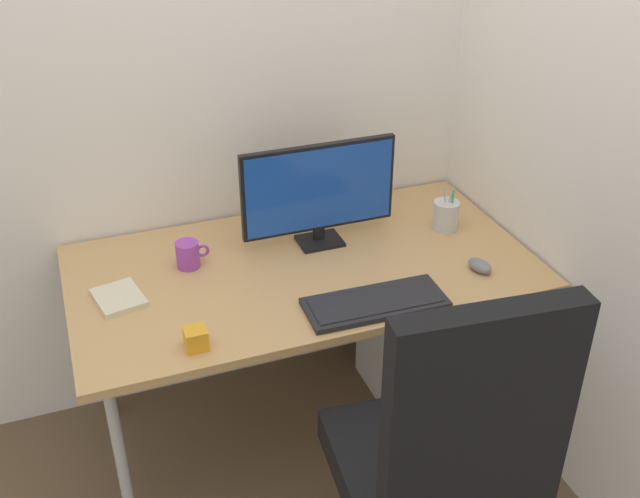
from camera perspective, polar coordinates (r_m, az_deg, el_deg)
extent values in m
plane|color=brown|center=(2.97, -1.16, -13.39)|extent=(8.00, 8.00, 0.00)
cube|color=white|center=(2.64, -4.79, 16.04)|extent=(2.86, 0.04, 2.80)
cube|color=white|center=(2.45, 18.47, 13.43)|extent=(0.04, 2.16, 2.80)
cube|color=tan|center=(2.52, -1.33, -1.47)|extent=(1.53, 0.83, 0.03)
cylinder|color=#B2B5BA|center=(2.40, -14.72, -16.02)|extent=(0.04, 0.04, 0.71)
cylinder|color=#B2B5BA|center=(2.76, 14.86, -8.75)|extent=(0.04, 0.04, 0.71)
cylinder|color=#B2B5BA|center=(2.91, -16.45, -6.79)|extent=(0.04, 0.04, 0.71)
cylinder|color=#B2B5BA|center=(3.22, 8.39, -1.82)|extent=(0.04, 0.04, 0.71)
cube|color=black|center=(2.19, 8.08, -15.96)|extent=(0.54, 0.53, 0.10)
cube|color=black|center=(1.78, 11.92, -12.99)|extent=(0.45, 0.11, 0.64)
cube|color=silver|center=(2.97, 8.41, -6.12)|extent=(0.43, 0.46, 0.60)
cube|color=#262628|center=(2.74, 10.87, -6.81)|extent=(0.21, 0.01, 0.02)
cube|color=black|center=(2.64, -0.02, 0.62)|extent=(0.15, 0.12, 0.01)
cube|color=black|center=(2.63, -0.09, 1.34)|extent=(0.04, 0.02, 0.05)
cube|color=black|center=(2.55, -0.11, 4.70)|extent=(0.54, 0.02, 0.31)
cube|color=#1947B2|center=(2.54, 0.00, 4.57)|extent=(0.52, 0.01, 0.29)
cube|color=black|center=(2.31, 4.22, -4.12)|extent=(0.44, 0.19, 0.02)
cube|color=black|center=(2.31, 4.22, -3.90)|extent=(0.41, 0.15, 0.00)
ellipsoid|color=slate|center=(2.52, 12.05, -1.24)|extent=(0.08, 0.10, 0.04)
cylinder|color=silver|center=(2.74, 9.54, 2.55)|extent=(0.09, 0.09, 0.11)
cylinder|color=#B2B5BA|center=(2.71, 9.49, 3.60)|extent=(0.03, 0.01, 0.11)
cylinder|color=#B2B5BA|center=(2.72, 9.79, 3.65)|extent=(0.03, 0.01, 0.11)
torus|color=red|center=(2.74, 9.55, 2.73)|extent=(0.03, 0.04, 0.01)
cylinder|color=#3FAD59|center=(2.72, 10.00, 3.28)|extent=(0.01, 0.02, 0.13)
cube|color=beige|center=(2.42, -15.05, -3.55)|extent=(0.17, 0.19, 0.02)
cylinder|color=purple|center=(2.52, -10.02, -0.42)|extent=(0.08, 0.08, 0.09)
torus|color=purple|center=(2.52, -8.90, -0.13)|extent=(0.05, 0.01, 0.05)
cube|color=orange|center=(2.15, -9.42, -6.72)|extent=(0.06, 0.06, 0.06)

